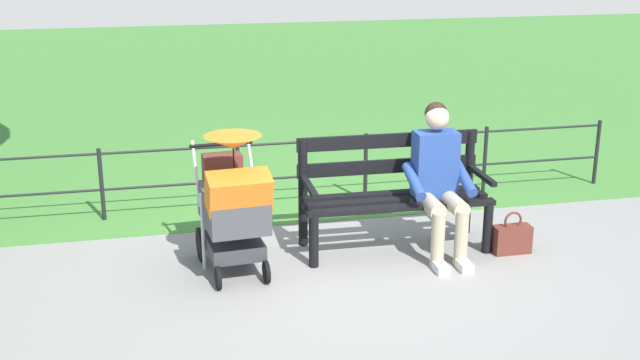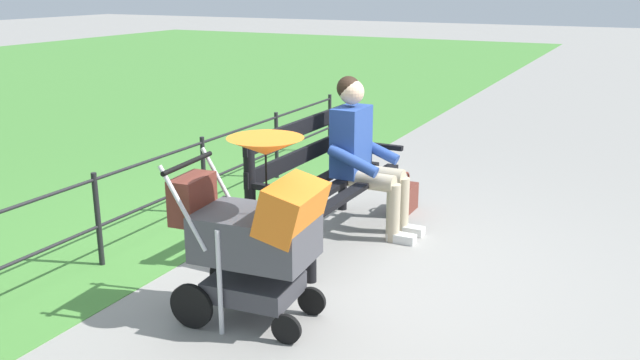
% 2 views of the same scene
% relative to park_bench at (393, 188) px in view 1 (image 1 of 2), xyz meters
% --- Properties ---
extents(ground_plane, '(60.00, 60.00, 0.00)m').
position_rel_park_bench_xyz_m(ground_plane, '(0.54, 0.12, -0.53)').
color(ground_plane, gray).
extents(grass_lawn, '(40.00, 16.00, 0.01)m').
position_rel_park_bench_xyz_m(grass_lawn, '(0.54, -8.68, -0.52)').
color(grass_lawn, '#478438').
rests_on(grass_lawn, ground).
extents(park_bench, '(1.61, 0.63, 0.96)m').
position_rel_park_bench_xyz_m(park_bench, '(0.00, 0.00, 0.00)').
color(park_bench, black).
rests_on(park_bench, ground).
extents(person_on_bench, '(0.54, 0.74, 1.28)m').
position_rel_park_bench_xyz_m(person_on_bench, '(-0.33, 0.22, 0.15)').
color(person_on_bench, tan).
rests_on(person_on_bench, ground).
extents(stroller, '(0.57, 0.92, 1.15)m').
position_rel_park_bench_xyz_m(stroller, '(1.39, 0.27, 0.07)').
color(stroller, black).
rests_on(stroller, ground).
extents(handbag, '(0.32, 0.14, 0.37)m').
position_rel_park_bench_xyz_m(handbag, '(-0.95, 0.38, -0.40)').
color(handbag, brown).
rests_on(handbag, ground).
extents(park_fence, '(6.45, 0.04, 0.70)m').
position_rel_park_bench_xyz_m(park_fence, '(0.54, -1.20, -0.11)').
color(park_fence, black).
rests_on(park_fence, ground).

